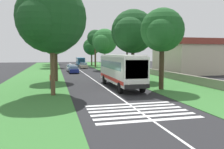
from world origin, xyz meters
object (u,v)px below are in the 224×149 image
at_px(trailing_car_2, 84,66).
at_px(roadside_tree_right_0, 132,33).
at_px(roadside_tree_left_1, 54,35).
at_px(pedestrian, 51,80).
at_px(trailing_car_0, 74,70).
at_px(roadside_tree_left_4, 53,44).
at_px(roadside_tree_right_4, 104,42).
at_px(coach_bus, 121,69).
at_px(roadside_tree_left_3, 52,45).
at_px(roadside_tree_right_3, 95,38).
at_px(roadside_tree_left_0, 50,20).
at_px(roadside_building, 185,56).
at_px(roadside_tree_right_1, 91,47).
at_px(roadside_tree_left_2, 53,41).
at_px(roadside_tree_right_2, 161,31).
at_px(utility_pole, 127,54).
at_px(trailing_car_1, 71,68).
at_px(trailing_minibus_0, 80,61).

xyz_separation_m(trailing_car_2, roadside_tree_right_0, (-27.67, -3.57, 6.12)).
relative_size(roadside_tree_left_1, pedestrian, 5.40).
height_order(trailing_car_2, roadside_tree_left_1, roadside_tree_left_1).
relative_size(trailing_car_0, roadside_tree_left_4, 0.45).
xyz_separation_m(roadside_tree_right_4, pedestrian, (-25.91, 11.45, -5.49)).
bearing_deg(coach_bus, trailing_car_2, 0.22).
bearing_deg(roadside_tree_left_1, roadside_tree_left_3, 1.19).
distance_m(roadside_tree_right_3, roadside_tree_right_4, 12.38).
distance_m(roadside_tree_left_1, roadside_tree_left_4, 30.13).
height_order(roadside_tree_left_0, roadside_building, roadside_tree_left_0).
xyz_separation_m(roadside_tree_left_1, roadside_tree_right_0, (-1.08, -10.73, 0.44)).
relative_size(roadside_tree_right_0, roadside_building, 0.80).
bearing_deg(pedestrian, roadside_tree_right_3, -16.64).
bearing_deg(roadside_tree_right_0, roadside_tree_left_1, 84.28).
height_order(roadside_tree_left_3, roadside_tree_right_1, roadside_tree_left_3).
bearing_deg(roadside_building, roadside_tree_left_2, 30.77).
bearing_deg(trailing_car_2, roadside_tree_right_4, -151.28).
distance_m(trailing_car_0, roadside_tree_right_4, 11.64).
distance_m(roadside_tree_right_2, pedestrian, 13.16).
height_order(utility_pole, pedestrian, utility_pole).
distance_m(roadside_tree_left_2, roadside_tree_left_4, 20.20).
height_order(roadside_tree_left_3, roadside_tree_right_4, roadside_tree_right_4).
bearing_deg(coach_bus, roadside_tree_right_4, -7.84).
bearing_deg(roadside_tree_right_1, roadside_tree_left_1, 164.22).
xyz_separation_m(roadside_tree_left_2, roadside_tree_right_0, (-51.34, -11.14, -1.14)).
bearing_deg(roadside_tree_right_4, roadside_building, -130.16).
bearing_deg(trailing_car_1, utility_pole, -157.97).
distance_m(trailing_car_2, roadside_tree_left_3, 16.32).
bearing_deg(roadside_tree_right_0, roadside_tree_left_3, 15.81).
relative_size(trailing_car_1, trailing_car_2, 1.00).
relative_size(trailing_car_0, roadside_tree_right_0, 0.43).
bearing_deg(utility_pole, roadside_tree_right_0, -170.46).
bearing_deg(trailing_car_0, trailing_car_1, 1.50).
xyz_separation_m(trailing_car_0, roadside_tree_left_0, (-23.37, 3.88, 6.26)).
height_order(trailing_minibus_0, roadside_building, roadside_building).
height_order(coach_bus, roadside_tree_right_3, roadside_tree_right_3).
bearing_deg(pedestrian, roadside_tree_right_0, -64.73).
height_order(roadside_tree_left_0, roadside_tree_right_4, roadside_tree_left_0).
bearing_deg(roadside_tree_left_4, trailing_car_1, -163.51).
bearing_deg(roadside_tree_left_0, roadside_tree_right_4, -20.60).
relative_size(roadside_tree_right_3, roadside_tree_right_4, 1.10).
bearing_deg(roadside_tree_left_2, pedestrian, 179.97).
height_order(trailing_car_2, roadside_building, roadside_building).
distance_m(trailing_car_1, utility_pole, 19.18).
height_order(trailing_minibus_0, roadside_tree_right_4, roadside_tree_right_4).
xyz_separation_m(trailing_car_1, roadside_building, (-9.89, -21.39, 2.63)).
distance_m(roadside_tree_right_1, roadside_tree_right_2, 49.19).
bearing_deg(roadside_tree_right_1, roadside_building, -156.23).
bearing_deg(trailing_minibus_0, utility_pole, -175.21).
bearing_deg(trailing_car_0, pedestrian, 168.24).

